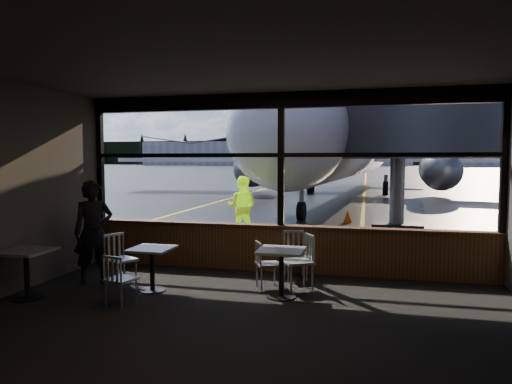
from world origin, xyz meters
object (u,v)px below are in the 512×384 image
at_px(chair_near_w, 268,265).
at_px(cone_nose, 348,216).
at_px(airliner, 346,102).
at_px(cafe_table_mid, 152,270).
at_px(jet_bridge, 437,155).
at_px(chair_mid_s, 121,280).
at_px(chair_near_n, 296,255).
at_px(ground_crew, 242,207).
at_px(chair_near_e, 298,262).
at_px(passenger, 93,232).
at_px(cafe_table_left, 27,275).
at_px(chair_mid_w, 121,260).
at_px(cafe_table_near, 281,274).

xyz_separation_m(chair_near_w, cone_nose, (0.99, 8.73, -0.19)).
relative_size(airliner, cafe_table_mid, 51.39).
height_order(jet_bridge, chair_mid_s, jet_bridge).
distance_m(cafe_table_mid, chair_near_n, 2.60).
distance_m(chair_mid_s, ground_crew, 6.31).
bearing_deg(ground_crew, cafe_table_mid, 88.89).
relative_size(chair_near_e, chair_near_n, 1.08).
relative_size(chair_near_e, passenger, 0.52).
xyz_separation_m(chair_mid_s, cone_nose, (2.94, 10.18, -0.18)).
relative_size(cafe_table_left, passenger, 0.43).
bearing_deg(cafe_table_mid, chair_near_e, 14.86).
height_order(ground_crew, cone_nose, ground_crew).
xyz_separation_m(chair_near_w, chair_mid_s, (-1.95, -1.45, -0.01)).
relative_size(chair_mid_w, passenger, 0.50).
bearing_deg(cafe_table_left, chair_mid_w, 43.30).
xyz_separation_m(cafe_table_left, ground_crew, (1.78, 6.34, 0.48)).
bearing_deg(chair_near_n, chair_mid_w, 2.11).
height_order(chair_near_w, chair_mid_s, chair_near_w).
height_order(jet_bridge, chair_near_e, jet_bridge).
relative_size(chair_near_n, cone_nose, 2.00).
relative_size(cafe_table_mid, chair_near_w, 0.90).
bearing_deg(airliner, chair_near_w, -86.17).
relative_size(cafe_table_near, passenger, 0.43).
height_order(airliner, ground_crew, airliner).
height_order(cafe_table_left, ground_crew, ground_crew).
xyz_separation_m(cafe_table_near, chair_near_n, (0.05, 1.21, 0.05)).
xyz_separation_m(cafe_table_near, chair_near_e, (0.20, 0.48, 0.09)).
bearing_deg(airliner, cafe_table_mid, -90.86).
height_order(chair_near_w, passenger, passenger).
height_order(chair_mid_w, ground_crew, ground_crew).
height_order(airliner, chair_mid_w, airliner).
height_order(chair_near_e, chair_mid_s, chair_near_e).
xyz_separation_m(chair_mid_s, ground_crew, (0.15, 6.29, 0.47)).
bearing_deg(chair_mid_s, cafe_table_left, -165.65).
relative_size(cafe_table_left, chair_near_n, 0.89).
bearing_deg(cone_nose, airliner, 93.02).
height_order(cafe_table_mid, chair_mid_w, chair_mid_w).
bearing_deg(chair_near_e, cafe_table_left, 80.96).
height_order(jet_bridge, cafe_table_mid, jet_bridge).
height_order(chair_mid_w, cone_nose, chair_mid_w).
bearing_deg(cafe_table_left, jet_bridge, 48.87).
xyz_separation_m(cafe_table_near, chair_mid_s, (-2.27, -0.98, 0.01)).
height_order(chair_near_e, chair_mid_w, chair_near_e).
xyz_separation_m(airliner, passenger, (-3.39, -22.29, -4.90)).
xyz_separation_m(chair_near_n, ground_crew, (-2.16, 4.11, 0.43)).
bearing_deg(passenger, chair_near_n, -21.27).
distance_m(jet_bridge, chair_near_w, 7.86).
relative_size(chair_mid_s, chair_mid_w, 0.87).
xyz_separation_m(cafe_table_mid, chair_mid_w, (-0.66, 0.13, 0.09)).
height_order(chair_near_e, ground_crew, ground_crew).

